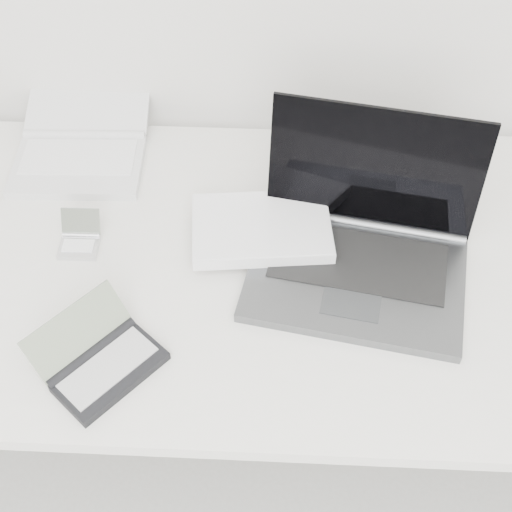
{
  "coord_description": "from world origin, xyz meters",
  "views": [
    {
      "loc": [
        0.01,
        0.65,
        1.79
      ],
      "look_at": [
        -0.03,
        1.51,
        0.79
      ],
      "focal_mm": 50.0,
      "sensor_mm": 36.0,
      "label": 1
    }
  ],
  "objects_px": {
    "desk": "(272,276)",
    "laptop_large": "(333,241)",
    "netbook_open_white": "(81,147)",
    "palmtop_charcoal": "(101,361)"
  },
  "relations": [
    {
      "from": "desk",
      "to": "laptop_large",
      "type": "relative_size",
      "value": 2.87
    },
    {
      "from": "netbook_open_white",
      "to": "desk",
      "type": "bearing_deg",
      "value": -36.2
    },
    {
      "from": "laptop_large",
      "to": "palmtop_charcoal",
      "type": "relative_size",
      "value": 2.28
    },
    {
      "from": "desk",
      "to": "laptop_large",
      "type": "distance_m",
      "value": 0.15
    },
    {
      "from": "laptop_large",
      "to": "desk",
      "type": "bearing_deg",
      "value": -161.33
    },
    {
      "from": "laptop_large",
      "to": "palmtop_charcoal",
      "type": "height_order",
      "value": "laptop_large"
    },
    {
      "from": "laptop_large",
      "to": "netbook_open_white",
      "type": "relative_size",
      "value": 1.51
    },
    {
      "from": "netbook_open_white",
      "to": "palmtop_charcoal",
      "type": "bearing_deg",
      "value": -76.78
    },
    {
      "from": "netbook_open_white",
      "to": "palmtop_charcoal",
      "type": "distance_m",
      "value": 0.57
    },
    {
      "from": "netbook_open_white",
      "to": "laptop_large",
      "type": "bearing_deg",
      "value": -28.83
    }
  ]
}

